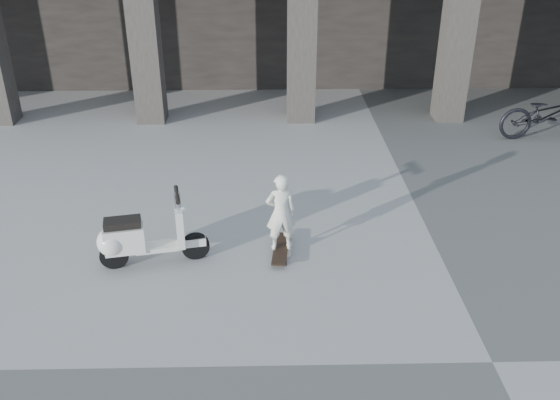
{
  "coord_description": "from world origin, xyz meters",
  "views": [
    {
      "loc": [
        -2.59,
        -5.2,
        4.82
      ],
      "look_at": [
        -2.41,
        2.92,
        0.65
      ],
      "focal_mm": 38.0,
      "sensor_mm": 36.0,
      "label": 1
    }
  ],
  "objects_px": {
    "longboard": "(281,249)",
    "child": "(281,213)",
    "bicycle": "(547,114)",
    "scooter": "(134,239)"
  },
  "relations": [
    {
      "from": "child",
      "to": "scooter",
      "type": "height_order",
      "value": "child"
    },
    {
      "from": "longboard",
      "to": "bicycle",
      "type": "distance_m",
      "value": 7.63
    },
    {
      "from": "scooter",
      "to": "bicycle",
      "type": "distance_m",
      "value": 9.51
    },
    {
      "from": "longboard",
      "to": "child",
      "type": "relative_size",
      "value": 0.78
    },
    {
      "from": "child",
      "to": "scooter",
      "type": "distance_m",
      "value": 2.15
    },
    {
      "from": "bicycle",
      "to": "longboard",
      "type": "bearing_deg",
      "value": 124.3
    },
    {
      "from": "longboard",
      "to": "child",
      "type": "xyz_separation_m",
      "value": [
        0.0,
        -0.0,
        0.63
      ]
    },
    {
      "from": "child",
      "to": "scooter",
      "type": "bearing_deg",
      "value": -0.77
    },
    {
      "from": "bicycle",
      "to": "child",
      "type": "bearing_deg",
      "value": 124.3
    },
    {
      "from": "scooter",
      "to": "bicycle",
      "type": "height_order",
      "value": "bicycle"
    }
  ]
}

